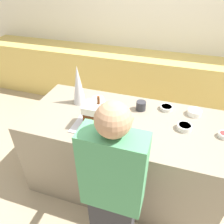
# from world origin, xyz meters

# --- Properties ---
(ground_plane) EXTENTS (12.00, 12.00, 0.00)m
(ground_plane) POSITION_xyz_m (0.00, 0.00, 0.00)
(ground_plane) COLOR tan
(wall_back) EXTENTS (8.00, 0.05, 2.60)m
(wall_back) POSITION_xyz_m (0.00, 2.04, 1.30)
(wall_back) COLOR white
(wall_back) RESTS_ON ground_plane
(back_cabinet_block) EXTENTS (6.00, 0.60, 0.88)m
(back_cabinet_block) POSITION_xyz_m (0.00, 1.72, 0.44)
(back_cabinet_block) COLOR #DBBC60
(back_cabinet_block) RESTS_ON ground_plane
(kitchen_island) EXTENTS (1.88, 0.89, 0.88)m
(kitchen_island) POSITION_xyz_m (0.00, 0.00, 0.44)
(kitchen_island) COLOR gray
(kitchen_island) RESTS_ON ground_plane
(baking_tray) EXTENTS (0.37, 0.32, 0.01)m
(baking_tray) POSITION_xyz_m (-0.23, -0.17, 0.88)
(baking_tray) COLOR #B2B2BC
(baking_tray) RESTS_ON kitchen_island
(gingerbread_house) EXTENTS (0.16, 0.16, 0.29)m
(gingerbread_house) POSITION_xyz_m (-0.23, -0.17, 1.00)
(gingerbread_house) COLOR #5B2D14
(gingerbread_house) RESTS_ON baking_tray
(decorative_tree) EXTENTS (0.13, 0.13, 0.41)m
(decorative_tree) POSITION_xyz_m (-0.51, 0.15, 1.09)
(decorative_tree) COLOR silver
(decorative_tree) RESTS_ON kitchen_island
(candy_bowl_far_right) EXTENTS (0.09, 0.09, 0.04)m
(candy_bowl_far_right) POSITION_xyz_m (0.87, 0.02, 0.90)
(candy_bowl_far_right) COLOR white
(candy_bowl_far_right) RESTS_ON kitchen_island
(candy_bowl_behind_tray) EXTENTS (0.13, 0.13, 0.05)m
(candy_bowl_behind_tray) POSITION_xyz_m (0.63, 0.28, 0.91)
(candy_bowl_behind_tray) COLOR white
(candy_bowl_behind_tray) RESTS_ON kitchen_island
(candy_bowl_near_tray_left) EXTENTS (0.13, 0.13, 0.05)m
(candy_bowl_near_tray_left) POSITION_xyz_m (0.55, 0.03, 0.91)
(candy_bowl_near_tray_left) COLOR white
(candy_bowl_near_tray_left) RESTS_ON kitchen_island
(candy_bowl_far_left) EXTENTS (0.12, 0.12, 0.04)m
(candy_bowl_far_left) POSITION_xyz_m (-0.34, 0.23, 0.90)
(candy_bowl_far_left) COLOR white
(candy_bowl_far_left) RESTS_ON kitchen_island
(candy_bowl_front_corner) EXTENTS (0.13, 0.13, 0.04)m
(candy_bowl_front_corner) POSITION_xyz_m (0.36, 0.29, 0.90)
(candy_bowl_front_corner) COLOR silver
(candy_bowl_front_corner) RESTS_ON kitchen_island
(cookbook) EXTENTS (0.20, 0.14, 0.02)m
(cookbook) POSITION_xyz_m (-0.19, 0.14, 0.89)
(cookbook) COLOR #B23338
(cookbook) RESTS_ON kitchen_island
(mug) EXTENTS (0.10, 0.10, 0.09)m
(mug) POSITION_xyz_m (0.12, 0.21, 0.93)
(mug) COLOR #2D2D33
(mug) RESTS_ON kitchen_island
(person) EXTENTS (0.40, 0.50, 1.54)m
(person) POSITION_xyz_m (0.13, -0.74, 0.79)
(person) COLOR #333338
(person) RESTS_ON ground_plane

